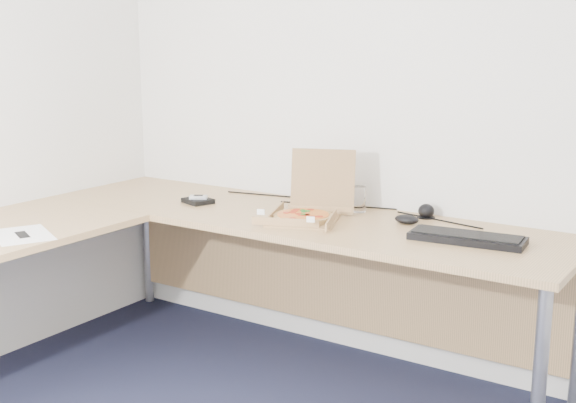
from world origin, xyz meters
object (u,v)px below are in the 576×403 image
Objects in this scene: keyboard at (467,238)px; wallet at (198,201)px; pizza_box at (305,213)px; drinking_glass at (359,199)px; desk at (176,231)px.

keyboard is 1.34m from wallet.
pizza_box reaches higher than drinking_glass.
drinking_glass is 0.65m from keyboard.
desk is 5.64× the size of keyboard.
pizza_box reaches higher than desk.
keyboard is (0.60, -0.23, -0.04)m from drinking_glass.
pizza_box reaches higher than keyboard.
desk is 7.43× the size of pizza_box.
drinking_glass is at bearing 37.25° from wallet.
drinking_glass is (0.54, 0.65, 0.09)m from desk.
wallet is (-1.34, -0.03, -0.00)m from keyboard.
desk is at bearing -44.93° from wallet.
drinking_glass reaches higher than wallet.
drinking_glass is 0.78m from wallet.
keyboard is at bearing 18.88° from wallet.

